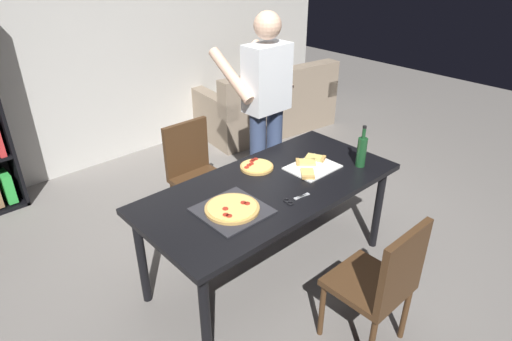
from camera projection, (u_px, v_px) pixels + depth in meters
ground_plane at (269, 269)px, 3.32m from camera, size 12.00×12.00×0.00m
back_wall at (91, 32)px, 4.34m from camera, size 6.40×0.10×2.80m
dining_table at (271, 194)px, 2.99m from camera, size 1.84×0.87×0.75m
chair_near_camera at (382, 281)px, 2.47m from camera, size 0.42×0.42×0.90m
chair_far_side at (195, 169)px, 3.67m from camera, size 0.42×0.42×0.90m
couch at (268, 108)px, 5.59m from camera, size 1.79×1.05×0.85m
person_serving_pizza at (265, 104)px, 3.66m from camera, size 0.55×0.54×1.75m
pepperoni_pizza_on_tray at (232, 209)px, 2.67m from camera, size 0.40×0.40×0.04m
pizza_slices_on_towel at (311, 166)px, 3.18m from camera, size 0.38×0.29×0.03m
wine_bottle at (362, 151)px, 3.15m from camera, size 0.07×0.07×0.32m
kitchen_scissors at (293, 200)px, 2.78m from camera, size 0.20×0.09×0.01m
second_pizza_plain at (257, 167)px, 3.17m from camera, size 0.24×0.24×0.03m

